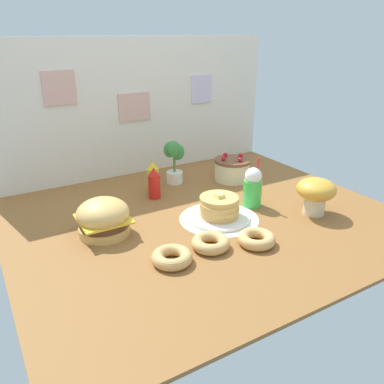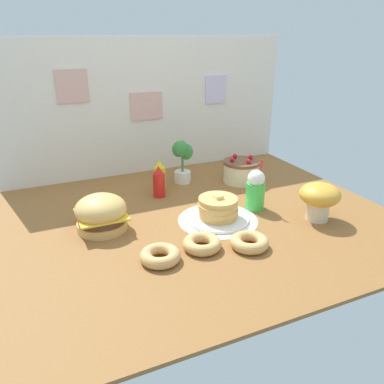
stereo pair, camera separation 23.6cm
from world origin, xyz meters
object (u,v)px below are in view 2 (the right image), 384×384
at_px(ketchup_bottle, 159,182).
at_px(donut_pink_glaze, 160,255).
at_px(pancake_stack, 218,210).
at_px(donut_vanilla, 250,242).
at_px(mustard_bottle, 160,176).
at_px(cream_soda_cup, 256,190).
at_px(mushroom_stool, 319,198).
at_px(burger, 101,213).
at_px(layer_cake, 241,171).
at_px(donut_chocolate, 202,243).
at_px(potted_plant, 182,159).

relative_size(ketchup_bottle, donut_pink_glaze, 1.08).
height_order(pancake_stack, donut_vanilla, pancake_stack).
bearing_deg(mustard_bottle, cream_soda_cup, -51.99).
xyz_separation_m(donut_pink_glaze, mushroom_stool, (1.02, 0.05, 0.11)).
bearing_deg(burger, ketchup_bottle, 34.73).
xyz_separation_m(cream_soda_cup, donut_pink_glaze, (-0.76, -0.34, -0.10)).
bearing_deg(donut_vanilla, ketchup_bottle, 103.20).
relative_size(layer_cake, donut_pink_glaze, 1.34).
distance_m(layer_cake, donut_chocolate, 1.03).
relative_size(donut_vanilla, mushroom_stool, 0.85).
height_order(potted_plant, mushroom_stool, potted_plant).
xyz_separation_m(donut_vanilla, mushroom_stool, (0.55, 0.11, 0.11)).
height_order(donut_pink_glaze, mushroom_stool, mushroom_stool).
height_order(cream_soda_cup, mushroom_stool, cream_soda_cup).
distance_m(layer_cake, donut_pink_glaze, 1.22).
relative_size(burger, pancake_stack, 0.78).
distance_m(donut_chocolate, donut_vanilla, 0.25).
relative_size(burger, donut_pink_glaze, 1.43).
distance_m(potted_plant, mushroom_stool, 1.03).
xyz_separation_m(layer_cake, mushroom_stool, (0.09, -0.74, 0.06)).
bearing_deg(cream_soda_cup, layer_cake, 69.56).
bearing_deg(donut_chocolate, burger, 134.40).
bearing_deg(cream_soda_cup, burger, 172.86).
bearing_deg(cream_soda_cup, donut_vanilla, -125.67).
height_order(ketchup_bottle, donut_pink_glaze, ketchup_bottle).
xyz_separation_m(ketchup_bottle, donut_chocolate, (-0.04, -0.75, -0.07)).
xyz_separation_m(pancake_stack, potted_plant, (0.06, 0.67, 0.11)).
distance_m(ketchup_bottle, cream_soda_cup, 0.66).
distance_m(donut_pink_glaze, potted_plant, 1.10).
bearing_deg(donut_pink_glaze, layer_cake, 40.27).
bearing_deg(donut_chocolate, potted_plant, 73.01).
height_order(donut_chocolate, potted_plant, potted_plant).
bearing_deg(donut_chocolate, mushroom_stool, 1.97).
relative_size(donut_chocolate, potted_plant, 0.61).
height_order(layer_cake, ketchup_bottle, ketchup_bottle).
relative_size(cream_soda_cup, donut_pink_glaze, 1.61).
distance_m(cream_soda_cup, donut_chocolate, 0.62).
bearing_deg(donut_vanilla, cream_soda_cup, 54.33).
height_order(cream_soda_cup, donut_pink_glaze, cream_soda_cup).
bearing_deg(cream_soda_cup, ketchup_bottle, 138.01).
height_order(ketchup_bottle, cream_soda_cup, cream_soda_cup).
bearing_deg(layer_cake, ketchup_bottle, -178.89).
relative_size(donut_pink_glaze, donut_chocolate, 1.00).
bearing_deg(donut_pink_glaze, burger, 112.38).
relative_size(layer_cake, potted_plant, 0.82).
height_order(pancake_stack, cream_soda_cup, cream_soda_cup).
relative_size(ketchup_bottle, mustard_bottle, 1.00).
xyz_separation_m(ketchup_bottle, donut_pink_glaze, (-0.27, -0.77, -0.07)).
relative_size(layer_cake, mustard_bottle, 1.25).
distance_m(burger, donut_vanilla, 0.84).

